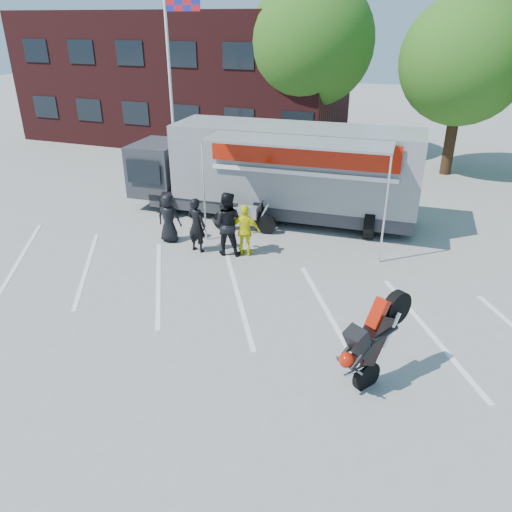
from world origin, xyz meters
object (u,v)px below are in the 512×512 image
Objects in this scene: spectator_leather_b at (197,225)px; stunt_bike_rider at (386,373)px; flagpole at (174,60)px; tree_left at (311,42)px; parked_motorcycle at (244,231)px; spectator_leather_c at (227,224)px; tree_mid at (463,61)px; spectator_leather_a at (169,218)px; spectator_hivis at (245,231)px; transporter_truck at (280,217)px.

stunt_bike_rider is at bearing 158.43° from spectator_leather_b.
tree_left reaches higher than flagpole.
stunt_bike_rider is at bearing -143.84° from parked_motorcycle.
tree_left is at bearing -79.02° from spectator_leather_b.
parked_motorcycle is at bearing -95.34° from spectator_leather_c.
tree_mid is 14.35m from spectator_leather_b.
spectator_leather_a is (-1.24, -12.43, -4.76)m from tree_left.
flagpole reaches higher than spectator_leather_b.
spectator_hivis is at bearing -83.38° from tree_left.
tree_left reaches higher than spectator_hivis.
tree_mid is at bearing 52.69° from transporter_truck.
tree_mid is at bearing -120.18° from spectator_hivis.
transporter_truck is at bearing -101.04° from spectator_leather_b.
stunt_bike_rider is 8.74m from spectator_leather_a.
stunt_bike_rider is at bearing -69.70° from tree_left.
spectator_leather_b is 1.08× the size of spectator_hivis.
flagpole is 8.27m from spectator_leather_a.
spectator_hivis is at bearing -159.90° from spectator_leather_b.
tree_mid is 14.69m from spectator_leather_a.
spectator_leather_b reaches higher than spectator_leather_a.
spectator_leather_c reaches higher than spectator_leather_a.
tree_left is at bearing 54.72° from flagpole.
transporter_truck is 3.57m from spectator_hivis.
tree_left is 1.13× the size of tree_mid.
tree_mid is (11.24, 5.00, -0.11)m from flagpole.
spectator_leather_a is 0.93× the size of spectator_leather_b.
flagpole is 4.05× the size of spectator_leather_c.
spectator_leather_c is at bearing -117.64° from tree_mid.
spectator_leather_c reaches higher than spectator_hivis.
tree_mid is 10.99m from transporter_truck.
tree_left reaches higher than spectator_leather_a.
spectator_leather_c reaches higher than transporter_truck.
transporter_truck is 1.89m from parked_motorcycle.
spectator_hivis is at bearing 179.03° from spectator_leather_c.
stunt_bike_rider is 1.07× the size of spectator_leather_c.
tree_mid is at bearing -109.62° from spectator_leather_b.
transporter_truck is (5.71, -3.10, -5.05)m from flagpole.
spectator_leather_a is (3.00, -6.43, -4.25)m from flagpole.
tree_left is at bearing -99.51° from spectator_leather_a.
spectator_hivis is at bearing -49.06° from flagpole.
stunt_bike_rider is at bearing 131.70° from spectator_leather_c.
tree_mid is 3.89× the size of spectator_leather_c.
flagpole is 1.04× the size of tree_mid.
parked_motorcycle is at bearing 164.82° from stunt_bike_rider.
spectator_leather_b is (4.18, -6.81, -4.19)m from flagpole.
tree_left is (4.24, 6.00, 0.51)m from flagpole.
tree_left is 12.21m from parked_motorcycle.
stunt_bike_rider is 1.33× the size of spectator_hivis.
spectator_hivis is at bearing -115.57° from tree_mid.
parked_motorcycle is 1.39× the size of spectator_leather_a.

